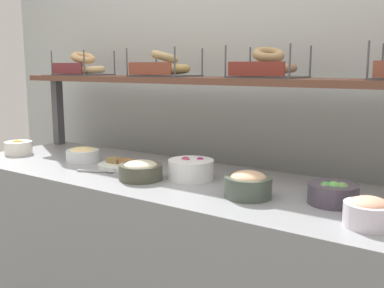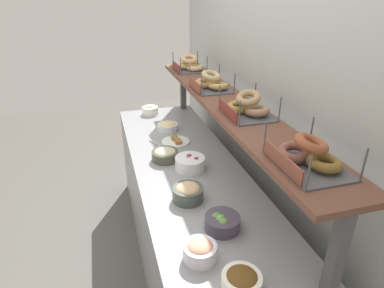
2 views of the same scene
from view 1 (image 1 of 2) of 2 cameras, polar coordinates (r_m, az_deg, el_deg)
name	(u,v)px [view 1 (image 1 of 2)]	position (r m, az deg, el deg)	size (l,w,h in m)	color
back_wall	(241,92)	(2.38, 6.27, 6.65)	(3.59, 0.06, 2.40)	#AEB3AF
deli_counter	(180,268)	(2.11, -1.56, -15.54)	(2.39, 0.70, 0.85)	gray
shelf_riser_left	(58,112)	(2.91, -16.71, 3.90)	(0.05, 0.05, 0.40)	#4C4C51
upper_shelf	(213,80)	(2.13, 2.67, 8.09)	(2.35, 0.32, 0.03)	brown
bowl_beet_salad	(191,169)	(1.93, -0.14, -3.20)	(0.20, 0.20, 0.09)	white
bowl_tuna_salad	(141,170)	(1.93, -6.55, -3.33)	(0.19, 0.19, 0.08)	#474939
bowl_egg_salad	(83,154)	(2.37, -13.66, -1.23)	(0.17, 0.17, 0.07)	white
bowl_veggie_mix	(333,193)	(1.66, 17.47, -6.01)	(0.18, 0.18, 0.08)	#483F4D
bowl_lox_spread	(369,212)	(1.47, 21.59, -8.03)	(0.15, 0.15, 0.09)	silver
bowl_hummus	(248,184)	(1.67, 7.16, -5.12)	(0.18, 0.18, 0.10)	#454F43
bowl_fruit_salad	(18,147)	(2.66, -21.23, -0.40)	(0.15, 0.15, 0.08)	white
serving_plate_white	(120,164)	(2.20, -9.12, -2.58)	(0.22, 0.22, 0.04)	white
serving_spoon_near_plate	(102,171)	(2.09, -11.37, -3.39)	(0.17, 0.09, 0.01)	#B7B7BC
bagel_basket_plain	(83,67)	(2.70, -13.73, 9.49)	(0.29, 0.27, 0.14)	#4C4C51
bagel_basket_sesame	(164,67)	(2.28, -3.58, 9.72)	(0.31, 0.25, 0.14)	#4C4C51
bagel_basket_everything	(267,67)	(2.01, 9.56, 9.64)	(0.31, 0.25, 0.14)	#4C4C51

